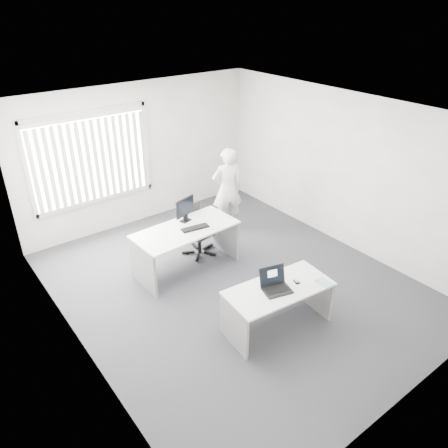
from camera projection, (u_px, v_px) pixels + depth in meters
ground at (233, 284)px, 7.18m from camera, size 6.00×6.00×0.00m
wall_back at (140, 155)px, 8.62m from camera, size 5.00×0.02×2.80m
wall_front at (418, 312)px, 4.42m from camera, size 5.00×0.02×2.80m
wall_left at (70, 264)px, 5.18m from camera, size 0.02×6.00×2.80m
wall_right at (343, 171)px, 7.85m from camera, size 0.02×6.00×2.80m
ceiling at (235, 114)px, 5.85m from camera, size 5.00×6.00×0.02m
window at (91, 158)px, 7.99m from camera, size 2.32×0.06×1.76m
blinds at (93, 161)px, 7.96m from camera, size 2.20×0.10×1.50m
desk_near at (278, 299)px, 6.06m from camera, size 1.56×0.84×0.68m
desk_far at (186, 240)px, 7.32m from camera, size 1.77×0.90×0.79m
office_chair at (198, 238)px, 7.93m from camera, size 0.62×0.62×0.94m
person at (227, 189)px, 8.53m from camera, size 0.70×0.57×1.67m
laptop at (278, 282)px, 5.83m from camera, size 0.45×0.42×0.29m
paper_sheet at (300, 282)px, 6.07m from camera, size 0.33×0.25×0.00m
mouse at (297, 281)px, 6.06m from camera, size 0.09×0.11×0.04m
booklet at (324, 283)px, 6.06m from camera, size 0.17×0.23×0.01m
keyboard at (195, 228)px, 7.21m from camera, size 0.48×0.23×0.02m
monitor at (185, 210)px, 7.35m from camera, size 0.44×0.24×0.42m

